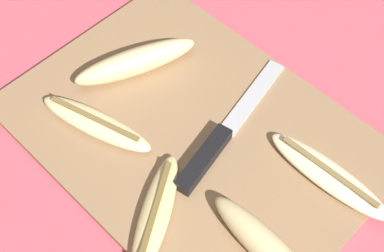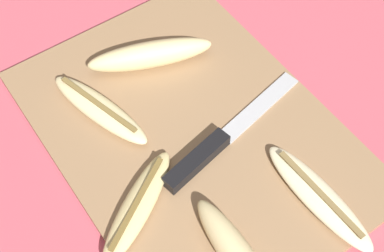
{
  "view_description": "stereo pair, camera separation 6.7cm",
  "coord_description": "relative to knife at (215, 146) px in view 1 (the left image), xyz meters",
  "views": [
    {
      "loc": [
        0.26,
        -0.26,
        0.58
      ],
      "look_at": [
        0.0,
        0.0,
        0.02
      ],
      "focal_mm": 50.0,
      "sensor_mm": 36.0,
      "label": 1
    },
    {
      "loc": [
        0.3,
        -0.21,
        0.58
      ],
      "look_at": [
        0.0,
        0.0,
        0.02
      ],
      "focal_mm": 50.0,
      "sensor_mm": 36.0,
      "label": 2
    }
  ],
  "objects": [
    {
      "name": "ground_plane",
      "position": [
        -0.04,
        0.0,
        -0.02
      ],
      "size": [
        4.0,
        4.0,
        0.0
      ],
      "primitive_type": "plane",
      "color": "#C65160"
    },
    {
      "name": "cutting_board",
      "position": [
        -0.04,
        0.0,
        -0.01
      ],
      "size": [
        0.45,
        0.33,
        0.01
      ],
      "color": "#997551",
      "rests_on": "ground_plane"
    },
    {
      "name": "knife",
      "position": [
        0.0,
        0.0,
        0.0
      ],
      "size": [
        0.06,
        0.24,
        0.02
      ],
      "rotation": [
        0.0,
        0.0,
        0.19
      ],
      "color": "black",
      "rests_on": "cutting_board"
    },
    {
      "name": "banana_soft_right",
      "position": [
        -0.13,
        -0.08,
        0.0
      ],
      "size": [
        0.16,
        0.08,
        0.02
      ],
      "rotation": [
        0.0,
        0.0,
        1.84
      ],
      "color": "beige",
      "rests_on": "cutting_board"
    },
    {
      "name": "banana_mellow_near",
      "position": [
        -0.16,
        0.02,
        0.01
      ],
      "size": [
        0.1,
        0.17,
        0.04
      ],
      "rotation": [
        0.0,
        0.0,
        2.77
      ],
      "color": "beige",
      "rests_on": "cutting_board"
    },
    {
      "name": "banana_ripe_center",
      "position": [
        0.13,
        -0.06,
        0.01
      ],
      "size": [
        0.16,
        0.04,
        0.03
      ],
      "rotation": [
        0.0,
        0.0,
        4.66
      ],
      "color": "beige",
      "rests_on": "cutting_board"
    },
    {
      "name": "banana_bright_far",
      "position": [
        0.12,
        0.06,
        0.0
      ],
      "size": [
        0.17,
        0.04,
        0.02
      ],
      "rotation": [
        0.0,
        0.0,
        4.74
      ],
      "color": "beige",
      "rests_on": "cutting_board"
    },
    {
      "name": "banana_spotted_left",
      "position": [
        0.01,
        -0.11,
        0.0
      ],
      "size": [
        0.11,
        0.15,
        0.02
      ],
      "rotation": [
        0.0,
        0.0,
        3.68
      ],
      "color": "#DBC684",
      "rests_on": "cutting_board"
    }
  ]
}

